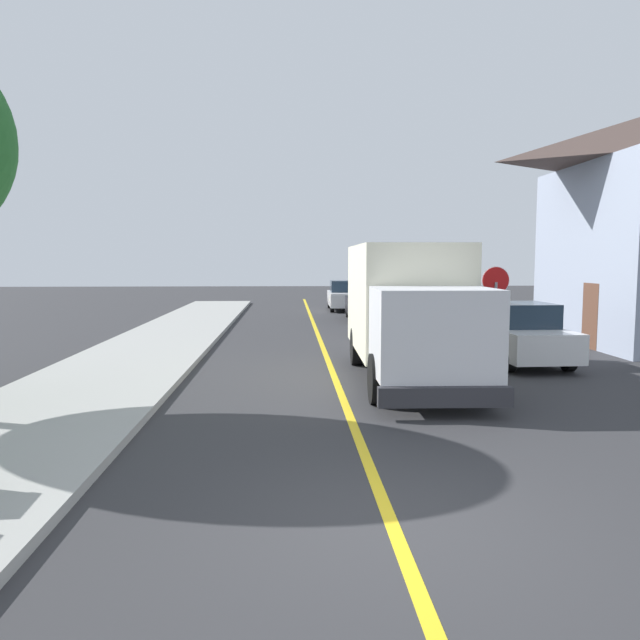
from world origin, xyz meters
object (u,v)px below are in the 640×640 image
box_truck (409,305)px  stop_sign (495,294)px  parked_car_mid (367,303)px  parked_car_near (383,317)px  parked_car_far (345,296)px  parked_van_across (518,334)px

box_truck → stop_sign: box_truck is taller
parked_car_mid → stop_sign: 11.70m
parked_car_mid → stop_sign: stop_sign is taller
parked_car_near → parked_car_far: size_ratio=1.00×
box_truck → parked_van_across: 4.16m
parked_car_mid → parked_van_across: 12.51m
box_truck → parked_car_far: (0.32, 20.10, -0.97)m
box_truck → parked_car_near: size_ratio=1.63×
parked_van_across → stop_sign: bearing=115.0°
box_truck → parked_car_near: (0.51, 7.27, -0.97)m
parked_car_far → parked_van_across: size_ratio=1.00×
box_truck → parked_car_near: 7.35m
parked_car_mid → stop_sign: size_ratio=1.68×
box_truck → stop_sign: size_ratio=2.73×
parked_car_near → parked_van_across: same height
box_truck → parked_car_mid: (0.84, 14.34, -0.97)m
parked_car_near → parked_car_mid: same height
stop_sign → parked_car_mid: bearing=101.1°
parked_car_mid → parked_car_far: bearing=95.2°
parked_van_across → stop_sign: stop_sign is taller
stop_sign → parked_van_across: bearing=-65.0°
box_truck → parked_car_mid: box_truck is taller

